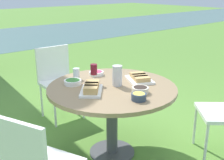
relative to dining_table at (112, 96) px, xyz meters
name	(u,v)px	position (x,y,z in m)	size (l,w,h in m)	color
ground_plane	(112,152)	(0.00, 0.00, -0.61)	(40.00, 40.00, 0.00)	#5B8C38
dining_table	(112,96)	(0.00, 0.00, 0.00)	(1.20, 1.20, 0.71)	#4C4C51
chair_near_left	(58,77)	(0.06, 1.11, -0.09)	(0.46, 0.44, 0.89)	white
water_pitcher	(117,76)	(0.05, -0.02, 0.20)	(0.10, 0.09, 0.19)	silver
wine_glass	(94,70)	(-0.08, 0.17, 0.23)	(0.06, 0.06, 0.19)	silver
platter_bread_main	(140,78)	(0.31, -0.06, 0.13)	(0.33, 0.36, 0.06)	white
platter_charcuterie	(92,88)	(-0.24, 0.00, 0.14)	(0.34, 0.35, 0.08)	white
bowl_fries	(139,96)	(-0.06, -0.40, 0.13)	(0.12, 0.12, 0.06)	#334256
bowl_salad	(73,82)	(-0.25, 0.28, 0.13)	(0.16, 0.16, 0.04)	white
bowl_olives	(140,90)	(0.07, -0.29, 0.13)	(0.15, 0.15, 0.05)	beige
bowl_dip_red	(96,73)	(0.10, 0.37, 0.12)	(0.15, 0.15, 0.04)	white
cup_water_near	(76,74)	(-0.13, 0.40, 0.16)	(0.06, 0.06, 0.11)	silver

